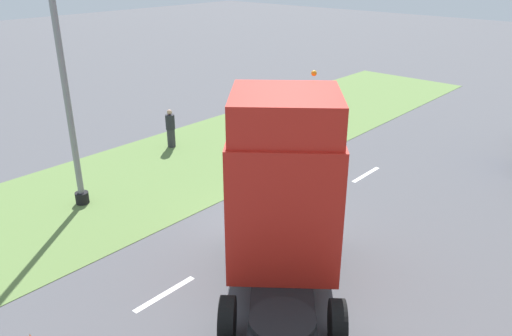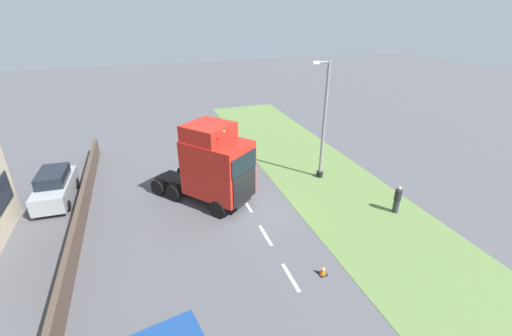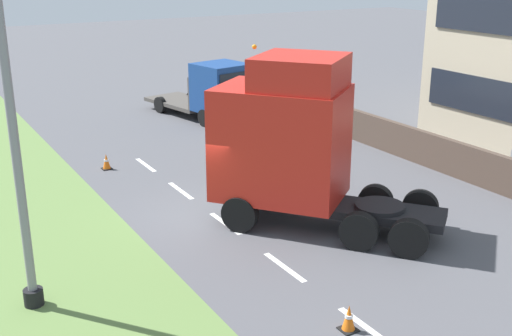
{
  "view_description": "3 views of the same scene",
  "coord_description": "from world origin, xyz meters",
  "px_view_note": "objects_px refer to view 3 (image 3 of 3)",
  "views": [
    {
      "loc": [
        8.24,
        -9.89,
        7.55
      ],
      "look_at": [
        -0.96,
        0.53,
        1.65
      ],
      "focal_mm": 35.0,
      "sensor_mm": 36.0,
      "label": 1
    },
    {
      "loc": [
        5.08,
        16.04,
        10.65
      ],
      "look_at": [
        -0.99,
        -1.97,
        1.69
      ],
      "focal_mm": 24.0,
      "sensor_mm": 36.0,
      "label": 2
    },
    {
      "loc": [
        -7.96,
        -16.07,
        7.46
      ],
      "look_at": [
        -0.23,
        -2.87,
        2.37
      ],
      "focal_mm": 45.0,
      "sensor_mm": 36.0,
      "label": 3
    }
  ],
  "objects_px": {
    "lorry_cab": "(289,142)",
    "traffic_cone_trailing": "(106,162)",
    "traffic_cone_lead": "(349,318)",
    "flatbed_truck": "(215,90)",
    "lamp_post": "(19,156)"
  },
  "relations": [
    {
      "from": "flatbed_truck",
      "to": "traffic_cone_trailing",
      "type": "bearing_deg",
      "value": 21.87
    },
    {
      "from": "flatbed_truck",
      "to": "traffic_cone_trailing",
      "type": "relative_size",
      "value": 11.0
    },
    {
      "from": "traffic_cone_lead",
      "to": "traffic_cone_trailing",
      "type": "distance_m",
      "value": 12.99
    },
    {
      "from": "flatbed_truck",
      "to": "traffic_cone_trailing",
      "type": "xyz_separation_m",
      "value": [
        -6.72,
        -4.41,
        -1.18
      ]
    },
    {
      "from": "lorry_cab",
      "to": "traffic_cone_trailing",
      "type": "bearing_deg",
      "value": 73.7
    },
    {
      "from": "lamp_post",
      "to": "traffic_cone_lead",
      "type": "height_order",
      "value": "lamp_post"
    },
    {
      "from": "lorry_cab",
      "to": "traffic_cone_trailing",
      "type": "height_order",
      "value": "lorry_cab"
    },
    {
      "from": "flatbed_truck",
      "to": "traffic_cone_lead",
      "type": "distance_m",
      "value": 18.32
    },
    {
      "from": "traffic_cone_lead",
      "to": "lamp_post",
      "type": "bearing_deg",
      "value": 141.11
    },
    {
      "from": "lorry_cab",
      "to": "traffic_cone_trailing",
      "type": "xyz_separation_m",
      "value": [
        -3.09,
        7.45,
        -2.16
      ]
    },
    {
      "from": "lorry_cab",
      "to": "traffic_cone_lead",
      "type": "xyz_separation_m",
      "value": [
        -2.08,
        -5.5,
        -2.16
      ]
    },
    {
      "from": "lamp_post",
      "to": "traffic_cone_trailing",
      "type": "distance_m",
      "value": 10.17
    },
    {
      "from": "traffic_cone_lead",
      "to": "traffic_cone_trailing",
      "type": "bearing_deg",
      "value": 94.46
    },
    {
      "from": "lorry_cab",
      "to": "flatbed_truck",
      "type": "bearing_deg",
      "value": 34.18
    },
    {
      "from": "traffic_cone_lead",
      "to": "lorry_cab",
      "type": "bearing_deg",
      "value": 69.3
    }
  ]
}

